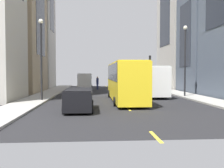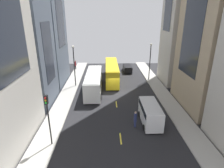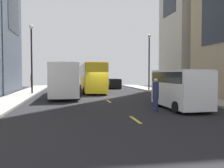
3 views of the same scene
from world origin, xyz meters
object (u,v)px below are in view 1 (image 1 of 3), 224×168
(city_bus_white, at_px, (147,78))
(streetcar_yellow, at_px, (125,79))
(delivery_van_white, at_px, (85,80))
(traffic_light_near_corner, at_px, (150,65))
(pedestrian_walking_far, at_px, (97,83))
(car_black_0, at_px, (79,98))

(city_bus_white, bearing_deg, streetcar_yellow, 60.82)
(delivery_van_white, bearing_deg, traffic_light_near_corner, -160.43)
(city_bus_white, bearing_deg, pedestrian_walking_far, -63.74)
(delivery_van_white, bearing_deg, streetcar_yellow, 104.46)
(pedestrian_walking_far, bearing_deg, car_black_0, 44.95)
(city_bus_white, relative_size, pedestrian_walking_far, 5.43)
(pedestrian_walking_far, bearing_deg, delivery_van_white, -17.92)
(traffic_light_near_corner, bearing_deg, delivery_van_white, 19.57)
(pedestrian_walking_far, bearing_deg, city_bus_white, 75.24)
(car_black_0, bearing_deg, city_bus_white, -121.03)
(streetcar_yellow, relative_size, pedestrian_walking_far, 5.96)
(delivery_van_white, xyz_separation_m, pedestrian_walking_far, (-1.98, -0.84, -0.42))
(city_bus_white, distance_m, pedestrian_walking_far, 12.78)
(streetcar_yellow, height_order, car_black_0, streetcar_yellow)
(pedestrian_walking_far, bearing_deg, streetcar_yellow, 56.49)
(city_bus_white, distance_m, car_black_0, 14.21)
(city_bus_white, distance_m, delivery_van_white, 13.06)
(streetcar_yellow, xyz_separation_m, delivery_van_white, (4.27, -16.58, -0.61))
(city_bus_white, xyz_separation_m, streetcar_yellow, (3.34, 5.99, 0.12))
(delivery_van_white, distance_m, pedestrian_walking_far, 2.19)
(city_bus_white, distance_m, streetcar_yellow, 6.86)
(city_bus_white, bearing_deg, delivery_van_white, -54.28)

